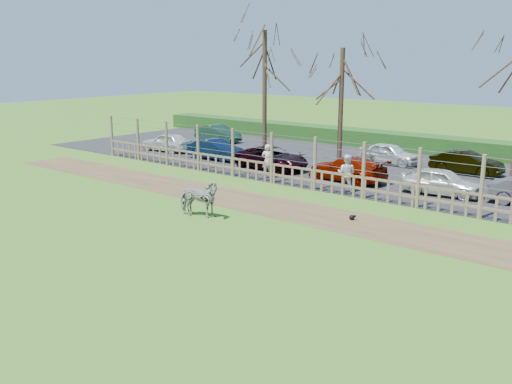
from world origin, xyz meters
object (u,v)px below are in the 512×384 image
Objects in this scene: visitor_b at (346,173)px; car_4 at (442,182)px; car_10 at (389,154)px; visitor_a at (268,161)px; car_11 at (466,163)px; tree_left at (265,64)px; car_1 at (216,149)px; car_7 at (218,133)px; car_2 at (272,158)px; car_3 at (347,169)px; car_0 at (167,142)px; zebra at (199,199)px; tree_mid at (342,79)px; crow at (352,217)px.

visitor_b is 4.21m from car_4.
car_4 is 1.00× the size of car_10.
visitor_a is 0.47× the size of car_11.
tree_left is 2.16× the size of car_1.
car_7 is at bearing 89.14° from car_11.
tree_left reaches higher than car_1.
car_1 is at bearing 121.26° from car_10.
car_2 is 4.74m from car_3.
car_10 is at bearing -90.88° from visitor_b.
car_3 and car_11 have the same top height.
zebra is at bearing 46.47° from car_0.
car_2 is 1.19× the size of car_7.
visitor_b is at bearing 34.64° from car_3.
visitor_a is at bearing -113.30° from car_1.
tree_mid is 11.49m from crow.
car_0 is 14.15m from car_10.
visitor_a is 0.49× the size of car_4.
visitor_b is at bearing -115.67° from car_7.
tree_mid is at bearing 12.53° from tree_left.
tree_mid is 1.58× the size of car_2.
tree_left is 2.16× the size of car_11.
tree_left is at bearing -66.93° from visitor_a.
crow is at bearing -159.57° from car_10.
car_4 and car_10 have the same top height.
zebra is at bearing -85.20° from tree_mid.
car_2 is 6.93m from car_10.
car_1 is 1.03× the size of car_4.
car_0 is (-7.02, -1.31, -4.98)m from tree_left.
car_2 is at bearing 121.46° from car_11.
car_0 is 0.97× the size of car_7.
zebra is 9.30m from car_3.
car_10 is (-1.62, 7.61, -0.26)m from visitor_b.
visitor_a is at bearing -142.59° from car_2.
visitor_a is at bearing -105.25° from tree_mid.
car_3 is 5.48m from car_10.
visitor_a is at bearing -15.19° from visitor_b.
car_0 is at bearing 91.78° from car_2.
visitor_a is 1.00× the size of visitor_b.
car_4 is 5.37m from car_11.
crow is at bearing -121.61° from car_7.
visitor_a is at bearing -0.51° from zebra.
tree_mid is 3.96× the size of visitor_a.
visitor_a is at bearing 70.71° from car_0.
car_10 is (8.73, 5.18, 0.00)m from car_1.
tree_left is at bearing 51.84° from car_2.
car_0 is 1.00× the size of car_4.
crow is at bearing 178.37° from car_11.
car_2 is (-8.41, 5.91, 0.53)m from crow.
tree_mid is 24.52× the size of crow.
tree_left reaches higher than visitor_b.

